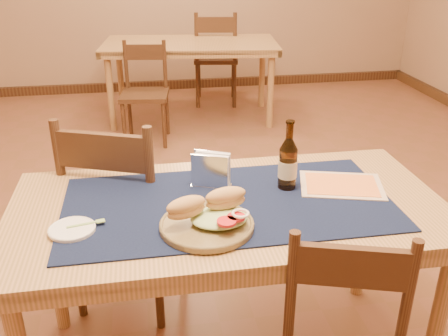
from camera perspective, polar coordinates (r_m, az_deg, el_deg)
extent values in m
cube|color=brown|center=(2.91, -2.33, -9.73)|extent=(6.00, 7.00, 0.02)
cylinder|color=tan|center=(2.06, 23.17, -16.12)|extent=(0.06, 0.06, 0.71)
cylinder|color=tan|center=(2.34, -18.93, -10.07)|extent=(0.06, 0.06, 0.71)
cylinder|color=tan|center=(2.51, 15.70, -7.07)|extent=(0.06, 0.06, 0.71)
cube|color=tan|center=(1.85, 0.52, -4.66)|extent=(1.60, 0.80, 0.04)
cube|color=#0F1937|center=(1.84, 0.52, -4.04)|extent=(1.20, 0.60, 0.01)
cube|color=#442C18|center=(6.07, -6.65, 9.42)|extent=(6.00, 0.06, 0.10)
cylinder|color=tan|center=(4.71, -12.85, 8.32)|extent=(0.06, 0.06, 0.71)
cylinder|color=tan|center=(4.69, 5.34, 8.75)|extent=(0.06, 0.06, 0.71)
cylinder|color=tan|center=(5.33, -11.77, 10.31)|extent=(0.06, 0.06, 0.71)
cylinder|color=tan|center=(5.31, 4.36, 10.70)|extent=(0.06, 0.06, 0.71)
cube|color=tan|center=(4.87, -3.88, 13.95)|extent=(1.71, 1.00, 0.04)
cylinder|color=#442C18|center=(2.60, -4.68, -7.82)|extent=(0.04, 0.04, 0.49)
cylinder|color=#442C18|center=(2.72, -12.65, -6.73)|extent=(0.04, 0.04, 0.49)
cylinder|color=#442C18|center=(2.29, -7.50, -12.93)|extent=(0.04, 0.04, 0.49)
cylinder|color=#442C18|center=(2.43, -16.40, -11.34)|extent=(0.04, 0.04, 0.49)
cube|color=#442C18|center=(2.37, -10.76, -4.69)|extent=(0.59, 0.59, 0.04)
cube|color=#442C18|center=(2.04, -13.75, 1.86)|extent=(0.38, 0.17, 0.15)
cylinder|color=#442C18|center=(2.02, -8.37, -1.96)|extent=(0.04, 0.04, 0.50)
cylinder|color=#442C18|center=(2.18, -18.06, -0.91)|extent=(0.04, 0.04, 0.50)
cube|color=#442C18|center=(1.54, 14.43, -10.87)|extent=(0.34, 0.13, 0.13)
cylinder|color=#442C18|center=(1.59, 7.65, -13.98)|extent=(0.03, 0.03, 0.44)
cylinder|color=#442C18|center=(1.63, 20.16, -14.27)|extent=(0.03, 0.03, 0.44)
cylinder|color=#442C18|center=(4.30, -11.36, 4.84)|extent=(0.03, 0.03, 0.42)
cylinder|color=#442C18|center=(4.25, -6.86, 4.95)|extent=(0.03, 0.03, 0.42)
cylinder|color=#442C18|center=(4.61, -10.72, 6.27)|extent=(0.03, 0.03, 0.42)
cylinder|color=#442C18|center=(4.57, -6.52, 6.38)|extent=(0.03, 0.03, 0.42)
cube|color=#442C18|center=(4.37, -9.05, 8.25)|extent=(0.44, 0.44, 0.04)
cube|color=#442C18|center=(4.46, -9.07, 12.94)|extent=(0.34, 0.07, 0.13)
cylinder|color=#442C18|center=(4.51, -11.14, 11.45)|extent=(0.03, 0.03, 0.43)
cylinder|color=#442C18|center=(4.46, -6.78, 11.61)|extent=(0.03, 0.03, 0.43)
cylinder|color=#442C18|center=(5.67, 1.07, 10.49)|extent=(0.04, 0.04, 0.48)
cylinder|color=#442C18|center=(5.67, -2.90, 10.46)|extent=(0.04, 0.04, 0.48)
cylinder|color=#442C18|center=(5.30, 1.20, 9.46)|extent=(0.04, 0.04, 0.48)
cylinder|color=#442C18|center=(5.30, -3.04, 9.43)|extent=(0.04, 0.04, 0.48)
cube|color=#442C18|center=(5.42, -0.94, 12.45)|extent=(0.51, 0.51, 0.04)
cube|color=#442C18|center=(5.16, -0.97, 16.05)|extent=(0.39, 0.09, 0.15)
cylinder|color=#442C18|center=(5.18, 1.25, 14.64)|extent=(0.04, 0.04, 0.49)
cylinder|color=#442C18|center=(5.18, -3.16, 14.61)|extent=(0.04, 0.04, 0.49)
cylinder|color=brown|center=(1.68, -1.98, -6.55)|extent=(0.32, 0.32, 0.02)
torus|color=brown|center=(1.68, -1.98, -6.34)|extent=(0.32, 0.32, 0.01)
ellipsoid|color=#C2E49C|center=(1.67, -0.58, -5.70)|extent=(0.19, 0.15, 0.03)
ellipsoid|color=tan|center=(1.64, -4.36, -4.57)|extent=(0.15, 0.11, 0.08)
ellipsoid|color=tan|center=(1.69, 0.20, -3.52)|extent=(0.15, 0.09, 0.08)
cylinder|color=red|center=(1.61, 0.29, -6.16)|extent=(0.06, 0.06, 0.01)
cylinder|color=red|center=(1.63, 1.41, -5.61)|extent=(0.06, 0.06, 0.01)
torus|color=white|center=(1.63, 1.88, -5.22)|extent=(0.06, 0.06, 0.01)
cylinder|color=white|center=(1.74, -16.98, -6.71)|extent=(0.15, 0.15, 0.01)
torus|color=white|center=(1.74, -17.00, -6.59)|extent=(0.15, 0.15, 0.01)
cube|color=#8CBB66|center=(1.74, -15.98, -6.25)|extent=(0.10, 0.03, 0.00)
cube|color=#8CBB66|center=(1.75, -13.93, -5.90)|extent=(0.03, 0.03, 0.00)
cylinder|color=#41250B|center=(1.93, 7.27, -0.06)|extent=(0.07, 0.07, 0.16)
cone|color=#41250B|center=(1.89, 7.43, 2.71)|extent=(0.07, 0.07, 0.04)
cylinder|color=#41250B|center=(1.87, 7.52, 4.21)|extent=(0.03, 0.03, 0.06)
cylinder|color=#41250B|center=(1.86, 7.58, 5.25)|extent=(0.03, 0.03, 0.01)
cylinder|color=beige|center=(1.93, 7.27, -0.06)|extent=(0.07, 0.07, 0.07)
cube|color=silver|center=(1.96, -1.49, -1.97)|extent=(0.16, 0.11, 0.00)
cube|color=silver|center=(1.91, -1.70, -0.45)|extent=(0.13, 0.06, 0.13)
cube|color=silver|center=(1.95, -1.32, 0.15)|extent=(0.13, 0.06, 0.13)
cube|color=white|center=(1.93, -1.51, -0.30)|extent=(0.14, 0.09, 0.12)
cube|color=#3D9BC4|center=(1.91, -1.66, -0.21)|extent=(0.09, 0.04, 0.04)
cube|color=beige|center=(2.01, 13.27, -1.91)|extent=(0.37, 0.31, 0.00)
cube|color=orange|center=(2.01, 13.28, -1.83)|extent=(0.31, 0.26, 0.00)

